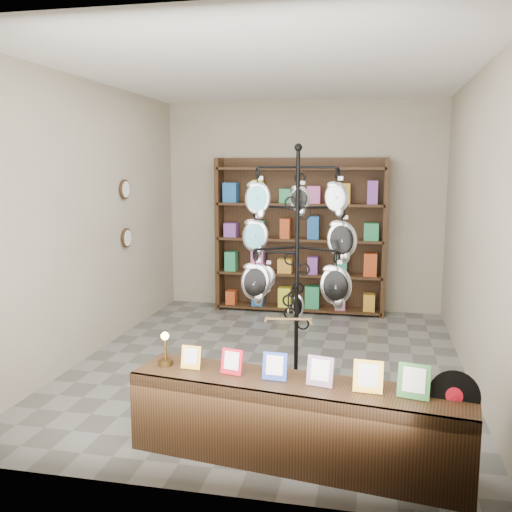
# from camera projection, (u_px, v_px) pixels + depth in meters

# --- Properties ---
(ground) EXTENTS (5.00, 5.00, 0.00)m
(ground) POSITION_uv_depth(u_px,v_px,m) (270.00, 363.00, 6.09)
(ground) COLOR slate
(ground) RESTS_ON ground
(room_envelope) EXTENTS (5.00, 5.00, 5.00)m
(room_envelope) POSITION_uv_depth(u_px,v_px,m) (271.00, 189.00, 5.80)
(room_envelope) COLOR #A9A188
(room_envelope) RESTS_ON ground
(display_tree) EXTENTS (1.17, 1.03, 2.29)m
(display_tree) POSITION_uv_depth(u_px,v_px,m) (297.00, 248.00, 5.37)
(display_tree) COLOR black
(display_tree) RESTS_ON ground
(front_shelf) EXTENTS (2.44, 0.82, 0.85)m
(front_shelf) POSITION_uv_depth(u_px,v_px,m) (297.00, 422.00, 4.02)
(front_shelf) COLOR black
(front_shelf) RESTS_ON ground
(back_shelving) EXTENTS (2.42, 0.36, 2.20)m
(back_shelving) POSITION_uv_depth(u_px,v_px,m) (300.00, 241.00, 8.14)
(back_shelving) COLOR black
(back_shelving) RESTS_ON ground
(wall_clocks) EXTENTS (0.03, 0.24, 0.84)m
(wall_clocks) POSITION_uv_depth(u_px,v_px,m) (126.00, 214.00, 7.03)
(wall_clocks) COLOR black
(wall_clocks) RESTS_ON ground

